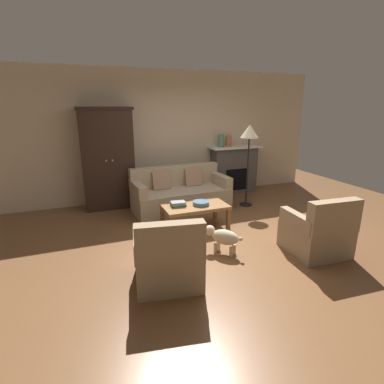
% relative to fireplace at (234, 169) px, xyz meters
% --- Properties ---
extents(ground_plane, '(9.60, 9.60, 0.00)m').
position_rel_fireplace_xyz_m(ground_plane, '(-1.55, -2.30, -0.57)').
color(ground_plane, brown).
extents(back_wall, '(7.20, 0.10, 2.80)m').
position_rel_fireplace_xyz_m(back_wall, '(-1.55, 0.25, 0.83)').
color(back_wall, beige).
rests_on(back_wall, ground).
extents(fireplace, '(1.26, 0.48, 1.12)m').
position_rel_fireplace_xyz_m(fireplace, '(0.00, 0.00, 0.00)').
color(fireplace, '#4C4947').
rests_on(fireplace, ground).
extents(armoire, '(1.06, 0.57, 2.03)m').
position_rel_fireplace_xyz_m(armoire, '(-2.95, -0.08, 0.45)').
color(armoire, black).
rests_on(armoire, ground).
extents(couch, '(1.96, 0.95, 0.86)m').
position_rel_fireplace_xyz_m(couch, '(-1.65, -0.78, -0.25)').
color(couch, tan).
rests_on(couch, ground).
extents(coffee_table, '(1.10, 0.60, 0.42)m').
position_rel_fireplace_xyz_m(coffee_table, '(-1.73, -1.80, -0.20)').
color(coffee_table, olive).
rests_on(coffee_table, ground).
extents(fruit_bowl, '(0.28, 0.28, 0.06)m').
position_rel_fireplace_xyz_m(fruit_bowl, '(-1.63, -1.82, -0.12)').
color(fruit_bowl, slate).
rests_on(fruit_bowl, coffee_table).
extents(book_stack, '(0.26, 0.19, 0.08)m').
position_rel_fireplace_xyz_m(book_stack, '(-2.02, -1.74, -0.11)').
color(book_stack, '#427A4C').
rests_on(book_stack, coffee_table).
extents(mantel_vase_jade, '(0.13, 0.13, 0.29)m').
position_rel_fireplace_xyz_m(mantel_vase_jade, '(-0.38, -0.02, 0.70)').
color(mantel_vase_jade, slate).
rests_on(mantel_vase_jade, fireplace).
extents(mantel_vase_terracotta, '(0.13, 0.13, 0.25)m').
position_rel_fireplace_xyz_m(mantel_vase_terracotta, '(-0.18, -0.02, 0.68)').
color(mantel_vase_terracotta, '#A86042').
rests_on(mantel_vase_terracotta, fireplace).
extents(armchair_near_left, '(0.89, 0.89, 0.88)m').
position_rel_fireplace_xyz_m(armchair_near_left, '(-2.65, -3.25, -0.25)').
color(armchair_near_left, '#997F60').
rests_on(armchair_near_left, ground).
extents(armchair_near_right, '(0.83, 0.82, 0.88)m').
position_rel_fireplace_xyz_m(armchair_near_right, '(-0.43, -3.29, -0.25)').
color(armchair_near_right, '#997F60').
rests_on(armchair_near_right, ground).
extents(floor_lamp, '(0.36, 0.36, 1.69)m').
position_rel_fireplace_xyz_m(floor_lamp, '(-0.25, -1.03, 0.89)').
color(floor_lamp, black).
rests_on(floor_lamp, ground).
extents(dog, '(0.44, 0.47, 0.39)m').
position_rel_fireplace_xyz_m(dog, '(-1.69, -2.79, -0.32)').
color(dog, beige).
rests_on(dog, ground).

